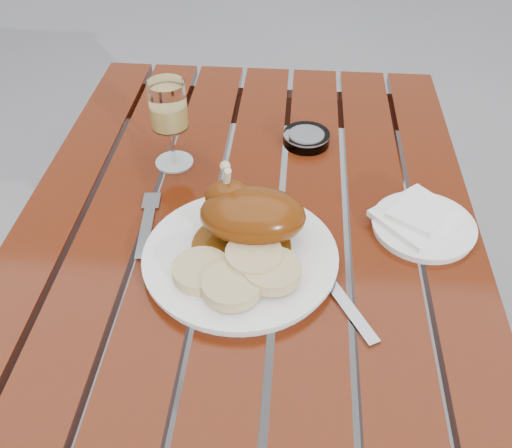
{
  "coord_description": "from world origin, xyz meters",
  "views": [
    {
      "loc": [
        0.08,
        -0.72,
        1.4
      ],
      "look_at": [
        0.02,
        -0.02,
        0.78
      ],
      "focal_mm": 40.0,
      "sensor_mm": 36.0,
      "label": 1
    }
  ],
  "objects_px": {
    "table": "(247,358)",
    "ashtray": "(306,138)",
    "dinner_plate": "(240,258)",
    "side_plate": "(423,226)",
    "wine_glass": "(170,125)"
  },
  "relations": [
    {
      "from": "ashtray",
      "to": "table",
      "type": "bearing_deg",
      "value": -110.06
    },
    {
      "from": "wine_glass",
      "to": "ashtray",
      "type": "relative_size",
      "value": 1.82
    },
    {
      "from": "table",
      "to": "wine_glass",
      "type": "bearing_deg",
      "value": 130.87
    },
    {
      "from": "table",
      "to": "wine_glass",
      "type": "distance_m",
      "value": 0.52
    },
    {
      "from": "table",
      "to": "wine_glass",
      "type": "xyz_separation_m",
      "value": [
        -0.16,
        0.18,
        0.46
      ]
    },
    {
      "from": "side_plate",
      "to": "wine_glass",
      "type": "bearing_deg",
      "value": 161.09
    },
    {
      "from": "wine_glass",
      "to": "ashtray",
      "type": "distance_m",
      "value": 0.28
    },
    {
      "from": "dinner_plate",
      "to": "ashtray",
      "type": "xyz_separation_m",
      "value": [
        0.1,
        0.35,
        0.0
      ]
    },
    {
      "from": "side_plate",
      "to": "table",
      "type": "bearing_deg",
      "value": -175.5
    },
    {
      "from": "table",
      "to": "wine_glass",
      "type": "height_order",
      "value": "wine_glass"
    },
    {
      "from": "table",
      "to": "ashtray",
      "type": "relative_size",
      "value": 12.59
    },
    {
      "from": "dinner_plate",
      "to": "side_plate",
      "type": "xyz_separation_m",
      "value": [
        0.3,
        0.1,
        -0.0
      ]
    },
    {
      "from": "side_plate",
      "to": "ashtray",
      "type": "xyz_separation_m",
      "value": [
        -0.2,
        0.25,
        0.0
      ]
    },
    {
      "from": "table",
      "to": "ashtray",
      "type": "distance_m",
      "value": 0.48
    },
    {
      "from": "dinner_plate",
      "to": "wine_glass",
      "type": "height_order",
      "value": "wine_glass"
    }
  ]
}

